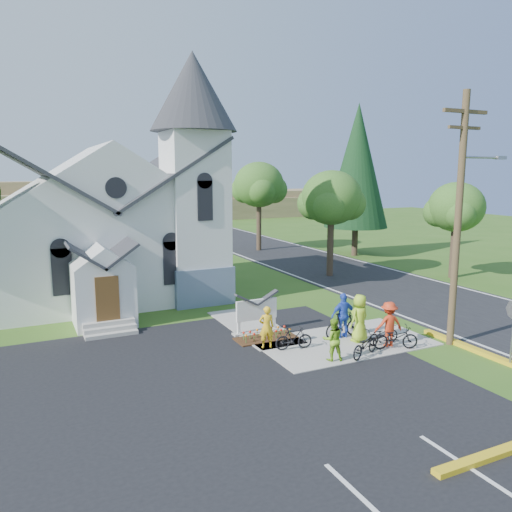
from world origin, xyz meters
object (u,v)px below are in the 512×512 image
cyclist_2 (343,315)px  bike_4 (395,337)px  bike_0 (365,345)px  utility_pole (460,212)px  bike_3 (343,325)px  bike_2 (383,334)px  cyclist_3 (389,324)px  cyclist_4 (360,318)px  bike_1 (294,338)px  church_sign (257,310)px  cyclist_1 (333,339)px  cyclist_0 (267,327)px

cyclist_2 → bike_4: bearing=121.1°
cyclist_2 → bike_0: bearing=80.9°
utility_pole → bike_3: bearing=145.7°
bike_2 → cyclist_3: (0.06, -0.24, 0.50)m
bike_2 → bike_3: bike_3 is taller
bike_0 → cyclist_3: bearing=-94.8°
bike_0 → cyclist_2: (0.54, 2.19, 0.49)m
bike_3 → bike_0: bearing=161.7°
bike_3 → cyclist_4: cyclist_4 is taller
bike_1 → cyclist_3: size_ratio=0.84×
church_sign → bike_0: (2.44, -4.40, -0.52)m
cyclist_1 → bike_0: bearing=-171.0°
church_sign → cyclist_0: size_ratio=1.30×
church_sign → bike_0: size_ratio=1.25×
church_sign → bike_2: bearing=-42.7°
bike_1 → cyclist_3: cyclist_3 is taller
bike_0 → bike_1: 2.75m
cyclist_1 → cyclist_4: 2.52m
bike_0 → utility_pole: bearing=-117.8°
cyclist_3 → bike_4: size_ratio=1.01×
cyclist_1 → bike_1: bearing=-47.0°
church_sign → cyclist_3: (4.00, -3.87, -0.07)m
utility_pole → cyclist_0: size_ratio=5.89×
bike_0 → cyclist_1: size_ratio=1.10×
bike_4 → cyclist_3: bearing=22.4°
bike_3 → cyclist_0: bearing=80.5°
utility_pole → cyclist_4: 5.75m
church_sign → bike_2: 5.38m
utility_pole → cyclist_4: (-3.28, 1.78, -4.37)m
church_sign → cyclist_3: size_ratio=1.21×
church_sign → cyclist_4: size_ratio=1.11×
cyclist_1 → cyclist_2: bearing=-115.4°
cyclist_2 → utility_pole: bearing=150.0°
bike_0 → bike_3: bearing=-37.1°
bike_0 → bike_3: (0.52, 2.17, 0.08)m
church_sign → cyclist_0: bearing=-104.4°
cyclist_2 → cyclist_1: bearing=51.4°
cyclist_1 → cyclist_2: 2.73m
bike_0 → bike_1: (-2.07, 1.80, -0.01)m
bike_1 → cyclist_2: size_ratio=0.80×
church_sign → bike_0: church_sign is taller
cyclist_4 → utility_pole: bearing=135.6°
bike_4 → cyclist_2: bearing=48.8°
bike_1 → cyclist_3: 3.87m
bike_0 → bike_3: 2.23m
cyclist_3 → cyclist_2: bearing=-48.2°
cyclist_2 → bike_2: cyclist_2 is taller
bike_1 → cyclist_3: (3.63, -1.27, 0.45)m
cyclist_0 → bike_2: 4.76m
cyclist_2 → cyclist_4: bearing=117.7°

